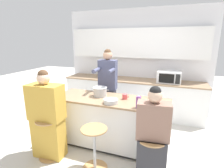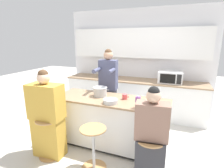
% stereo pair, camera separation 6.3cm
% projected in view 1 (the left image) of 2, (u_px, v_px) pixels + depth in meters
% --- Properties ---
extents(ground_plane, '(16.00, 16.00, 0.00)m').
position_uv_depth(ground_plane, '(111.00, 144.00, 3.29)').
color(ground_plane, beige).
extents(wall_back, '(3.85, 0.22, 2.70)m').
position_uv_depth(wall_back, '(136.00, 54.00, 4.66)').
color(wall_back, white).
rests_on(wall_back, ground_plane).
extents(back_counter, '(3.57, 0.69, 0.91)m').
position_uv_depth(back_counter, '(132.00, 96.00, 4.63)').
color(back_counter, white).
rests_on(back_counter, ground_plane).
extents(kitchen_island, '(2.05, 0.72, 0.90)m').
position_uv_depth(kitchen_island, '(111.00, 122.00, 3.18)').
color(kitchen_island, black).
rests_on(kitchen_island, ground_plane).
extents(bar_stool_leftmost, '(0.38, 0.38, 0.67)m').
position_uv_depth(bar_stool_leftmost, '(49.00, 136.00, 2.85)').
color(bar_stool_leftmost, tan).
rests_on(bar_stool_leftmost, ground_plane).
extents(bar_stool_center, '(0.38, 0.38, 0.67)m').
position_uv_depth(bar_stool_center, '(94.00, 147.00, 2.57)').
color(bar_stool_center, tan).
rests_on(bar_stool_center, ground_plane).
extents(bar_stool_rightmost, '(0.38, 0.38, 0.67)m').
position_uv_depth(bar_stool_rightmost, '(151.00, 158.00, 2.32)').
color(bar_stool_rightmost, tan).
rests_on(bar_stool_rightmost, ground_plane).
extents(person_cooking, '(0.41, 0.58, 1.73)m').
position_uv_depth(person_cooking, '(108.00, 91.00, 3.67)').
color(person_cooking, '#383842').
rests_on(person_cooking, ground_plane).
extents(person_wrapped_blanket, '(0.56, 0.31, 1.47)m').
position_uv_depth(person_wrapped_blanket, '(47.00, 118.00, 2.81)').
color(person_wrapped_blanket, gold).
rests_on(person_wrapped_blanket, ground_plane).
extents(person_seated_near, '(0.44, 0.30, 1.36)m').
position_uv_depth(person_seated_near, '(152.00, 141.00, 2.27)').
color(person_seated_near, '#333338').
rests_on(person_seated_near, ground_plane).
extents(cooking_pot, '(0.34, 0.26, 0.17)m').
position_uv_depth(cooking_pot, '(100.00, 92.00, 3.19)').
color(cooking_pot, '#B7BABC').
rests_on(cooking_pot, kitchen_island).
extents(fruit_bowl, '(0.23, 0.23, 0.07)m').
position_uv_depth(fruit_bowl, '(111.00, 101.00, 2.84)').
color(fruit_bowl, '#B7BABC').
rests_on(fruit_bowl, kitchen_island).
extents(coffee_cup_near, '(0.12, 0.09, 0.09)m').
position_uv_depth(coffee_cup_near, '(125.00, 97.00, 3.04)').
color(coffee_cup_near, '#DB4C51').
rests_on(coffee_cup_near, kitchen_island).
extents(coffee_cup_far, '(0.12, 0.09, 0.10)m').
position_uv_depth(coffee_cup_far, '(155.00, 100.00, 2.85)').
color(coffee_cup_far, orange).
rests_on(coffee_cup_far, kitchen_island).
extents(juice_carton, '(0.06, 0.06, 0.20)m').
position_uv_depth(juice_carton, '(138.00, 102.00, 2.63)').
color(juice_carton, '#7A428E').
rests_on(juice_carton, kitchen_island).
extents(microwave, '(0.54, 0.37, 0.28)m').
position_uv_depth(microwave, '(169.00, 77.00, 4.14)').
color(microwave, white).
rests_on(microwave, back_counter).
extents(potted_plant, '(0.20, 0.20, 0.27)m').
position_uv_depth(potted_plant, '(101.00, 72.00, 4.76)').
color(potted_plant, beige).
rests_on(potted_plant, back_counter).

